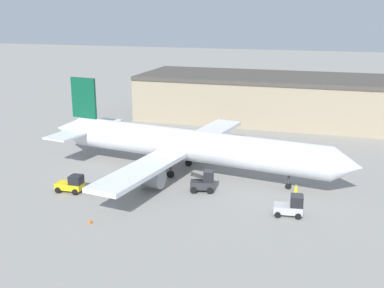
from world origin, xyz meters
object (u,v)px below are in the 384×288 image
at_px(airplane, 185,145).
at_px(pushback_tug, 72,184).
at_px(safety_cone_near, 90,221).
at_px(baggage_tug, 291,206).
at_px(belt_loader_truck, 204,182).
at_px(ground_crew_worker, 296,191).

distance_m(airplane, pushback_tug, 14.88).
distance_m(airplane, safety_cone_near, 18.18).
distance_m(baggage_tug, safety_cone_near, 20.14).
bearing_deg(airplane, belt_loader_truck, -45.72).
distance_m(pushback_tug, safety_cone_near, 9.38).
relative_size(ground_crew_worker, baggage_tug, 0.53).
xyz_separation_m(ground_crew_worker, belt_loader_truck, (-10.33, -0.87, 0.29)).
relative_size(ground_crew_worker, safety_cone_near, 2.94).
relative_size(airplane, safety_cone_near, 76.98).
height_order(baggage_tug, belt_loader_truck, belt_loader_truck).
bearing_deg(ground_crew_worker, pushback_tug, -12.79).
xyz_separation_m(baggage_tug, belt_loader_truck, (-10.28, 3.81, 0.16)).
relative_size(airplane, belt_loader_truck, 14.33).
xyz_separation_m(airplane, safety_cone_near, (-4.18, -17.37, -3.36)).
bearing_deg(pushback_tug, belt_loader_truck, 16.13).
xyz_separation_m(ground_crew_worker, pushback_tug, (-24.78, -5.48, 0.08)).
bearing_deg(airplane, ground_crew_worker, -9.90).
relative_size(baggage_tug, pushback_tug, 0.97).
height_order(airplane, pushback_tug, airplane).
height_order(airplane, safety_cone_near, airplane).
distance_m(belt_loader_truck, pushback_tug, 15.17).
distance_m(baggage_tug, belt_loader_truck, 10.96).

